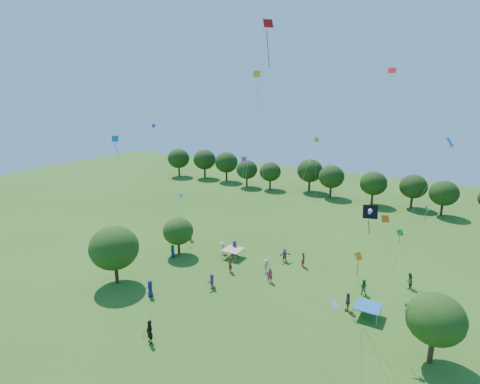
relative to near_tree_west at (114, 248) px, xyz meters
name	(u,v)px	position (x,y,z in m)	size (l,w,h in m)	color
near_tree_west	(114,248)	(0.00, 0.00, 0.00)	(5.08, 5.08, 6.28)	#422B19
near_tree_north	(178,231)	(1.06, 9.02, -0.92)	(3.75, 3.75, 4.77)	#422B19
near_tree_east	(436,319)	(29.76, 3.27, -0.33)	(4.17, 4.17, 5.55)	#422B19
treeline	(342,177)	(11.46, 44.81, 0.10)	(88.01, 8.77, 6.77)	#422B19
tent_red_stripe	(233,249)	(7.39, 11.63, -2.96)	(2.20, 2.20, 1.10)	red
tent_blue	(368,306)	(24.40, 6.96, -2.96)	(2.20, 2.20, 1.10)	#195DA3
man_in_black	(150,332)	(10.00, -5.60, -3.01)	(0.74, 0.47, 1.97)	black
crowd_person_0	(150,288)	(5.03, -0.27, -3.14)	(0.84, 0.46, 1.71)	navy
crowd_person_1	(230,264)	(9.10, 8.18, -3.09)	(0.67, 0.43, 1.81)	maroon
crowd_person_2	(363,287)	(23.17, 10.77, -3.18)	(0.80, 0.43, 1.61)	#285F35
crowd_person_3	(266,266)	(12.72, 10.05, -3.17)	(1.07, 0.48, 1.64)	#B1AA8D
crowd_person_4	(348,302)	(22.59, 7.02, -3.08)	(1.07, 0.49, 1.83)	#443F36
crowd_person_5	(285,255)	(13.34, 13.74, -3.17)	(1.54, 0.55, 1.65)	#895088
crowd_person_6	(173,251)	(0.93, 8.00, -3.20)	(0.78, 0.42, 1.58)	navy
crowd_person_7	(270,275)	(13.99, 8.32, -3.19)	(0.60, 0.39, 1.60)	maroon
crowd_person_8	(409,281)	(26.99, 14.33, -3.12)	(0.86, 0.46, 1.73)	#2C5725
crowd_person_9	(223,248)	(5.69, 11.99, -3.22)	(1.00, 0.45, 1.54)	beige
crowd_person_10	(190,234)	(-0.48, 13.37, -3.11)	(1.03, 0.47, 1.76)	#3C3430
crowd_person_11	(212,281)	(9.32, 4.20, -3.21)	(1.46, 0.52, 1.56)	#8B528E
crowd_person_12	(235,248)	(7.13, 12.50, -3.09)	(0.89, 0.48, 1.80)	navy
crowd_person_13	(303,260)	(15.76, 13.57, -3.11)	(0.66, 0.42, 1.76)	maroon
pirate_kite	(368,214)	(24.11, 4.63, 6.41)	(7.68, 0.89, 9.76)	black
red_high_kite	(261,76)	(14.44, 4.76, 16.99)	(2.28, 4.19, 24.17)	red
small_kite_0	(375,252)	(25.67, -0.04, 5.31)	(2.78, 8.09, 11.31)	#D65B0C
small_kite_1	(260,131)	(14.53, 4.57, 12.37)	(1.39, 1.51, 20.08)	orange
small_kite_2	(316,168)	(16.46, 14.23, 7.72)	(0.53, 1.32, 13.69)	yellow
small_kite_3	(400,237)	(25.50, 15.72, 0.92)	(1.13, 3.87, 4.29)	#16792B
small_kite_4	(427,185)	(28.04, 2.76, 9.65)	(5.64, 3.49, 15.59)	blue
small_kite_5	(165,164)	(0.72, 7.66, 7.72)	(1.31, 4.12, 14.99)	purple
small_kite_6	(339,306)	(23.68, -0.76, 1.02)	(0.54, 7.59, 4.64)	white
small_kite_7	(123,166)	(2.05, 0.22, 8.80)	(2.86, 1.78, 14.39)	#0B73AB
small_kite_8	(393,128)	(24.40, 10.71, 12.63)	(2.19, 3.13, 20.32)	red
small_kite_9	(358,268)	(24.54, 0.64, 3.54)	(0.99, 6.12, 7.78)	orange
small_kite_10	(389,250)	(24.94, 12.47, 0.55)	(1.16, 0.74, 3.70)	#DAF716
small_kite_11	(423,219)	(27.46, 15.11, 3.49)	(2.10, 2.82, 7.42)	#157740
small_kite_12	(181,201)	(-1.71, 13.13, 1.49)	(1.89, 2.63, 5.06)	blue
small_kite_13	(243,172)	(6.43, 15.71, 5.86)	(1.80, 4.76, 10.39)	#92188E
small_kite_14	(298,191)	(16.11, 10.13, 5.95)	(3.99, 0.35, 12.46)	white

